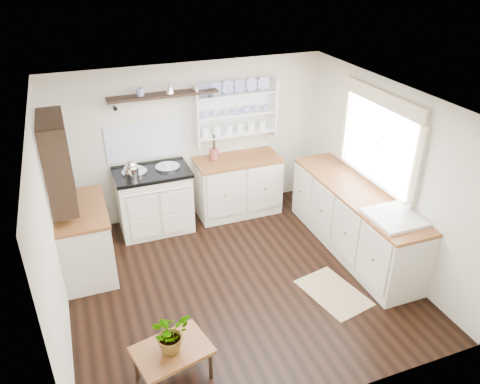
# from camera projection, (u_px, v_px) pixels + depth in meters

# --- Properties ---
(floor) EXTENTS (4.00, 3.80, 0.01)m
(floor) POSITION_uv_depth(u_px,v_px,m) (237.00, 280.00, 5.85)
(floor) COLOR black
(floor) RESTS_ON ground
(wall_back) EXTENTS (4.00, 0.02, 2.30)m
(wall_back) POSITION_uv_depth(u_px,v_px,m) (192.00, 141.00, 6.87)
(wall_back) COLOR beige
(wall_back) RESTS_ON ground
(wall_right) EXTENTS (0.02, 3.80, 2.30)m
(wall_right) POSITION_uv_depth(u_px,v_px,m) (385.00, 173.00, 5.93)
(wall_right) COLOR beige
(wall_right) RESTS_ON ground
(wall_left) EXTENTS (0.02, 3.80, 2.30)m
(wall_left) POSITION_uv_depth(u_px,v_px,m) (50.00, 234.00, 4.68)
(wall_left) COLOR beige
(wall_left) RESTS_ON ground
(ceiling) EXTENTS (4.00, 3.80, 0.01)m
(ceiling) POSITION_uv_depth(u_px,v_px,m) (237.00, 101.00, 4.76)
(ceiling) COLOR white
(ceiling) RESTS_ON wall_back
(window) EXTENTS (0.08, 1.55, 1.22)m
(window) POSITION_uv_depth(u_px,v_px,m) (379.00, 139.00, 5.84)
(window) COLOR white
(window) RESTS_ON wall_right
(aga_cooker) EXTENTS (1.04, 0.73, 0.96)m
(aga_cooker) POSITION_uv_depth(u_px,v_px,m) (154.00, 199.00, 6.70)
(aga_cooker) COLOR silver
(aga_cooker) RESTS_ON floor
(back_cabinets) EXTENTS (1.27, 0.63, 0.90)m
(back_cabinets) POSITION_uv_depth(u_px,v_px,m) (238.00, 185.00, 7.14)
(back_cabinets) COLOR beige
(back_cabinets) RESTS_ON floor
(right_cabinets) EXTENTS (0.62, 2.43, 0.90)m
(right_cabinets) POSITION_uv_depth(u_px,v_px,m) (354.00, 220.00, 6.24)
(right_cabinets) COLOR beige
(right_cabinets) RESTS_ON floor
(belfast_sink) EXTENTS (0.55, 0.60, 0.45)m
(belfast_sink) POSITION_uv_depth(u_px,v_px,m) (393.00, 226.00, 5.46)
(belfast_sink) COLOR white
(belfast_sink) RESTS_ON right_cabinets
(left_cabinets) EXTENTS (0.62, 1.13, 0.90)m
(left_cabinets) POSITION_uv_depth(u_px,v_px,m) (85.00, 239.00, 5.84)
(left_cabinets) COLOR beige
(left_cabinets) RESTS_ON floor
(plate_rack) EXTENTS (1.20, 0.22, 0.90)m
(plate_rack) POSITION_uv_depth(u_px,v_px,m) (234.00, 110.00, 6.85)
(plate_rack) COLOR white
(plate_rack) RESTS_ON wall_back
(high_shelf) EXTENTS (1.50, 0.29, 0.16)m
(high_shelf) POSITION_uv_depth(u_px,v_px,m) (163.00, 96.00, 6.29)
(high_shelf) COLOR black
(high_shelf) RESTS_ON wall_back
(left_shelving) EXTENTS (0.28, 0.80, 1.05)m
(left_shelving) POSITION_uv_depth(u_px,v_px,m) (57.00, 161.00, 5.28)
(left_shelving) COLOR black
(left_shelving) RESTS_ON wall_left
(kettle) EXTENTS (0.20, 0.20, 0.24)m
(kettle) POSITION_uv_depth(u_px,v_px,m) (132.00, 169.00, 6.25)
(kettle) COLOR silver
(kettle) RESTS_ON aga_cooker
(utensil_crock) EXTENTS (0.13, 0.13, 0.15)m
(utensil_crock) POSITION_uv_depth(u_px,v_px,m) (214.00, 154.00, 6.85)
(utensil_crock) COLOR brown
(utensil_crock) RESTS_ON back_cabinets
(center_table) EXTENTS (0.78, 0.63, 0.38)m
(center_table) POSITION_uv_depth(u_px,v_px,m) (172.00, 352.00, 4.38)
(center_table) COLOR brown
(center_table) RESTS_ON floor
(potted_plant) EXTENTS (0.46, 0.44, 0.40)m
(potted_plant) POSITION_uv_depth(u_px,v_px,m) (170.00, 333.00, 4.27)
(potted_plant) COLOR #3F7233
(potted_plant) RESTS_ON center_table
(floor_rug) EXTENTS (0.71, 0.94, 0.02)m
(floor_rug) POSITION_uv_depth(u_px,v_px,m) (333.00, 293.00, 5.62)
(floor_rug) COLOR #9F815D
(floor_rug) RESTS_ON floor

